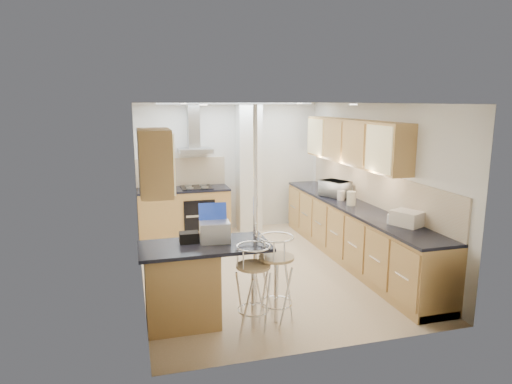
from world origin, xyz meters
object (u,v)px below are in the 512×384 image
object	(u,v)px
bread_bin	(407,218)
bar_stool_end	(276,279)
microwave	(335,189)
bar_stool_near	(253,287)
laptop	(215,232)

from	to	relation	value
bread_bin	bar_stool_end	bearing A→B (deg)	166.47
microwave	bread_bin	world-z (taller)	microwave
microwave	bar_stool_end	xyz separation A→B (m)	(-1.82, -2.32, -0.53)
microwave	bar_stool_near	bearing A→B (deg)	116.15
microwave	bread_bin	bearing A→B (deg)	160.93
laptop	bar_stool_near	size ratio (longest dim) A/B	0.34
microwave	laptop	world-z (taller)	microwave
laptop	bar_stool_near	distance (m)	0.76
laptop	microwave	bearing A→B (deg)	44.21
laptop	bar_stool_end	size ratio (longest dim) A/B	0.32
microwave	laptop	xyz separation A→B (m)	(-2.47, -2.02, -0.00)
bar_stool_end	bar_stool_near	bearing A→B (deg)	131.37
microwave	bread_bin	xyz separation A→B (m)	(0.12, -1.95, -0.04)
microwave	laptop	distance (m)	3.19
microwave	bar_stool_near	world-z (taller)	microwave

